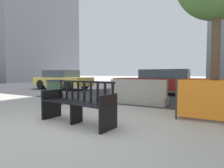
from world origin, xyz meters
TOP-DOWN VIEW (x-y plane):
  - ground_plane at (0.00, 0.00)m, footprint 200.00×200.00m
  - street_asphalt at (0.00, 8.70)m, footprint 120.00×12.00m
  - street_bench at (0.04, 0.31)m, footprint 1.73×0.67m
  - jersey_barrier_centre at (0.24, 3.26)m, footprint 2.01×0.70m
  - construction_fence at (2.53, 2.41)m, footprint 1.54×1.54m
  - car_taxi_near at (-6.48, 6.32)m, footprint 4.13×1.86m
  - car_sedan_mid at (0.23, 6.72)m, footprint 4.75×2.01m
  - trash_bin at (-2.09, 1.65)m, footprint 0.54×0.54m
  - building_far_left at (-23.80, 15.39)m, footprint 11.67×12.86m

SIDE VIEW (x-z plane):
  - ground_plane at x=0.00m, z-range 0.00..0.00m
  - street_asphalt at x=0.00m, z-range 0.00..0.01m
  - jersey_barrier_centre at x=0.24m, z-range -0.08..0.76m
  - street_bench at x=0.04m, z-range -0.04..0.84m
  - trash_bin at x=-2.09m, z-range 0.00..0.84m
  - construction_fence at x=2.53m, z-range 0.00..0.97m
  - car_sedan_mid at x=0.23m, z-range 0.02..1.29m
  - car_taxi_near at x=-6.48m, z-range 0.01..1.32m
  - building_far_left at x=-23.80m, z-range 0.00..21.56m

